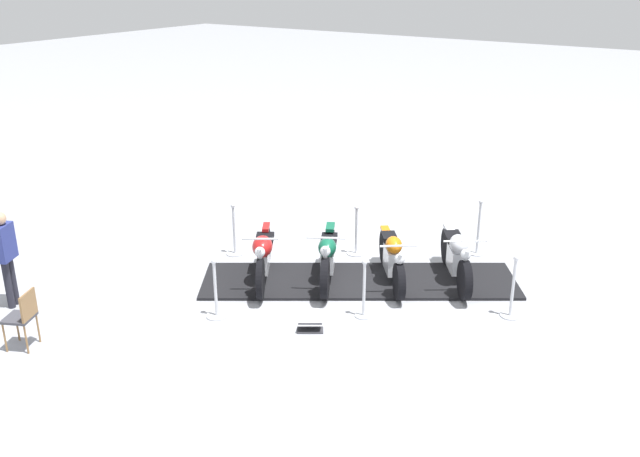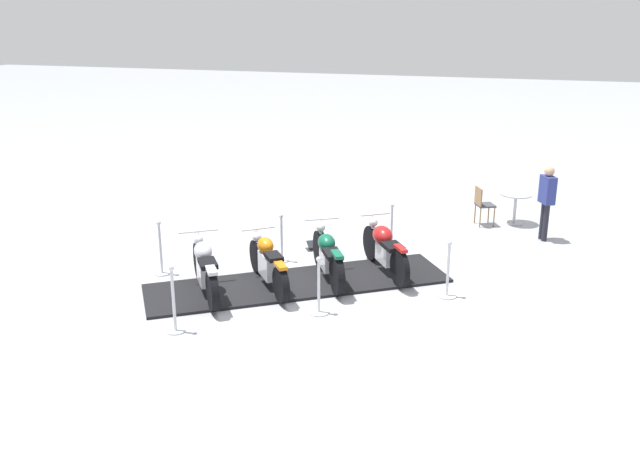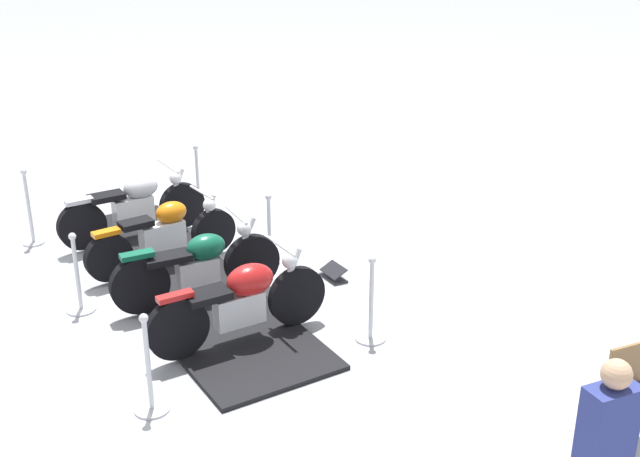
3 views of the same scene
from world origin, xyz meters
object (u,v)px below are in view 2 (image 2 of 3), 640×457
at_px(motorcycle_maroon, 384,247).
at_px(motorcycle_copper, 268,262).
at_px(motorcycle_forest, 328,255).
at_px(stanchion_right_front, 391,236).
at_px(info_placard, 316,247).
at_px(cafe_chair_near_table, 483,203).
at_px(stanchion_left_mid, 319,297).
at_px(stanchion_right_mid, 282,244).
at_px(stanchion_left_rear, 174,309).
at_px(stanchion_left_front, 447,280).
at_px(cafe_table, 516,201).
at_px(bystander_person, 547,196).
at_px(stanchion_right_rear, 161,256).
at_px(motorcycle_chrome, 205,268).

height_order(motorcycle_maroon, motorcycle_copper, motorcycle_maroon).
relative_size(motorcycle_forest, stanchion_right_front, 1.88).
bearing_deg(info_placard, cafe_chair_near_table, 6.57).
distance_m(motorcycle_maroon, stanchion_left_mid, 2.20).
bearing_deg(stanchion_right_mid, stanchion_left_rear, 170.75).
relative_size(stanchion_left_front, cafe_table, 1.44).
relative_size(info_placard, cafe_chair_near_table, 0.49).
xyz_separation_m(motorcycle_forest, cafe_chair_near_table, (4.37, -2.54, 0.03)).
relative_size(stanchion_left_mid, cafe_table, 1.38).
bearing_deg(bystander_person, cafe_chair_near_table, -53.06).
height_order(stanchion_right_mid, info_placard, stanchion_right_mid).
xyz_separation_m(motorcycle_forest, cafe_table, (4.72, -3.29, 0.04)).
bearing_deg(cafe_table, info_placard, 127.66).
distance_m(stanchion_left_rear, stanchion_right_mid, 3.53).
bearing_deg(cafe_chair_near_table, motorcycle_copper, -150.24).
height_order(stanchion_right_front, cafe_table, stanchion_right_front).
bearing_deg(bystander_person, stanchion_right_rear, 4.75).
relative_size(stanchion_left_mid, info_placard, 2.24).
xyz_separation_m(cafe_table, bystander_person, (-1.06, -0.65, 0.45)).
distance_m(motorcycle_copper, info_placard, 2.31).
bearing_deg(stanchion_right_front, stanchion_left_mid, 170.75).
bearing_deg(cafe_chair_near_table, bystander_person, -52.22).
bearing_deg(stanchion_left_rear, stanchion_right_mid, -9.25).
bearing_deg(stanchion_right_front, stanchion_left_front, -146.54).
height_order(motorcycle_chrome, cafe_table, motorcycle_chrome).
relative_size(motorcycle_maroon, motorcycle_chrome, 0.99).
bearing_deg(stanchion_left_rear, stanchion_left_mid, -56.54).
bearing_deg(motorcycle_chrome, stanchion_left_rear, 151.89).
relative_size(stanchion_left_rear, stanchion_left_front, 1.07).
height_order(stanchion_right_rear, cafe_table, stanchion_right_rear).
height_order(info_placard, cafe_table, cafe_table).
distance_m(stanchion_right_rear, stanchion_left_rear, 2.60).
distance_m(stanchion_left_rear, stanchion_left_front, 4.80).
height_order(stanchion_left_front, stanchion_right_front, stanchion_left_front).
xyz_separation_m(motorcycle_copper, stanchion_right_rear, (0.05, 2.22, -0.14)).
distance_m(motorcycle_copper, cafe_table, 6.83).
bearing_deg(stanchion_left_rear, info_placard, -13.25).
distance_m(motorcycle_chrome, bystander_person, 7.66).
bearing_deg(info_placard, motorcycle_forest, -99.43).
bearing_deg(motorcycle_maroon, cafe_table, -63.23).
relative_size(motorcycle_copper, stanchion_right_rear, 1.64).
bearing_deg(cafe_chair_near_table, stanchion_left_mid, -136.81).
distance_m(cafe_table, cafe_chair_near_table, 0.82).
height_order(motorcycle_maroon, stanchion_right_front, motorcycle_maroon).
xyz_separation_m(motorcycle_chrome, stanchion_right_rear, (0.69, 1.27, -0.17)).
bearing_deg(motorcycle_copper, stanchion_left_mid, -160.56).
bearing_deg(motorcycle_chrome, stanchion_left_front, -108.93).
distance_m(stanchion_right_rear, cafe_table, 8.36).
relative_size(stanchion_right_rear, stanchion_right_front, 1.06).
height_order(motorcycle_chrome, stanchion_left_front, stanchion_left_front).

